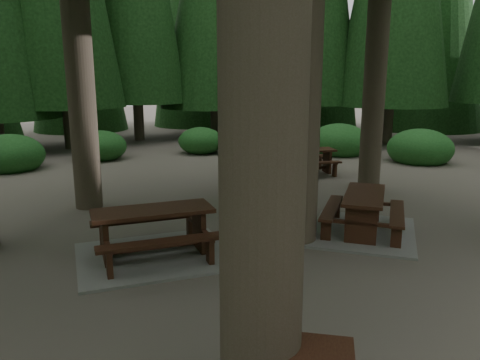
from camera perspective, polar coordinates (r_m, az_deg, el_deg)
ground at (r=8.65m, az=3.75°, el=-8.79°), size 80.00×80.00×0.00m
picnic_table_a at (r=9.86m, az=14.78°, el=-4.67°), size 3.18×3.07×0.84m
picnic_table_c at (r=8.42m, az=-10.45°, el=-7.24°), size 3.16×2.87×0.89m
picnic_table_d at (r=15.39m, az=8.03°, el=2.73°), size 2.33×2.15×0.81m
shrub_ring at (r=9.49m, az=3.96°, el=-4.27°), size 23.86×24.64×1.49m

